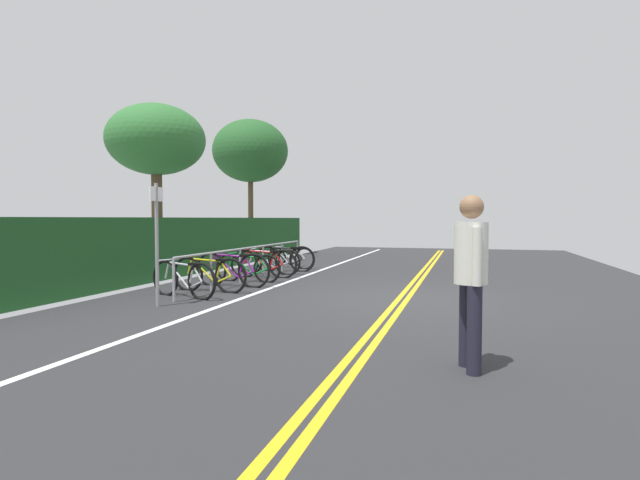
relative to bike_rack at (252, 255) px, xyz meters
The scene contains 18 objects.
ground_plane 4.36m from the bike_rack, 115.88° to the right, with size 32.31×10.97×0.05m, color #2B2B2D.
centre_line_yellow_inner 4.43m from the bike_rack, 115.43° to the right, with size 29.08×0.10×0.00m, color gold.
centre_line_yellow_outer 4.28m from the bike_rack, 116.35° to the right, with size 29.08×0.10×0.00m, color gold.
bike_lane_stripe_white 2.21m from the bike_rack, 152.21° to the right, with size 29.08×0.12×0.00m, color white.
bike_rack is the anchor object (origin of this frame).
bicycle_0 2.91m from the bike_rack, behind, with size 0.61×1.65×0.74m.
bicycle_1 2.12m from the bike_rack, behind, with size 0.46×1.75×0.75m.
bicycle_2 1.29m from the bike_rack, behind, with size 0.46×1.82×0.79m.
bicycle_3 0.49m from the bike_rack, behind, with size 0.46×1.66×0.70m.
bicycle_4 0.53m from the bike_rack, 12.03° to the right, with size 0.46×1.75×0.76m.
bicycle_5 1.19m from the bike_rack, ahead, with size 0.46×1.73×0.72m.
bicycle_6 2.05m from the bike_rack, ahead, with size 0.46×1.75×0.76m.
bicycle_7 2.90m from the bike_rack, ahead, with size 0.49×1.61×0.68m.
pedestrian 7.92m from the bike_rack, 140.49° to the right, with size 0.48×0.32×1.71m.
sign_post_near 3.94m from the bike_rack, behind, with size 0.36×0.06×2.08m.
hedge_backdrop 2.82m from the bike_rack, 57.80° to the left, with size 15.80×0.85×1.51m, color #1C4C21.
tree_mid 5.04m from the bike_rack, 67.97° to the left, with size 2.82×2.82×4.78m.
tree_far_right 9.55m from the bike_rack, 24.38° to the left, with size 3.11×3.11×5.57m.
Camera 1 is at (-9.28, -1.11, 1.49)m, focal length 28.10 mm.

